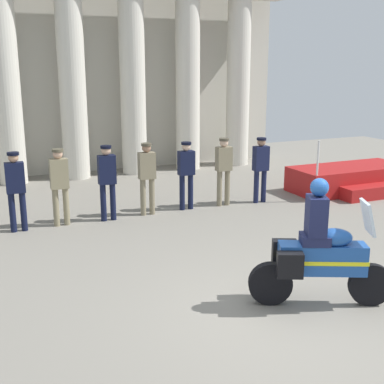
# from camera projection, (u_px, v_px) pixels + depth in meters

# --- Properties ---
(ground_plane) EXTENTS (28.00, 28.00, 0.00)m
(ground_plane) POSITION_uv_depth(u_px,v_px,m) (282.00, 312.00, 7.18)
(ground_plane) COLOR gray
(colonnade_backdrop) EXTENTS (12.78, 1.65, 6.35)m
(colonnade_backdrop) POSITION_uv_depth(u_px,v_px,m) (99.00, 68.00, 15.74)
(colonnade_backdrop) COLOR beige
(colonnade_backdrop) RESTS_ON ground_plane
(reviewing_stand) EXTENTS (3.38, 1.92, 1.58)m
(reviewing_stand) POSITION_uv_depth(u_px,v_px,m) (351.00, 179.00, 14.06)
(reviewing_stand) COLOR #A51919
(reviewing_stand) RESTS_ON ground_plane
(officer_in_row_1) EXTENTS (0.38, 0.24, 1.69)m
(officer_in_row_1) POSITION_uv_depth(u_px,v_px,m) (16.00, 185.00, 10.44)
(officer_in_row_1) COLOR black
(officer_in_row_1) RESTS_ON ground_plane
(officer_in_row_2) EXTENTS (0.38, 0.24, 1.70)m
(officer_in_row_2) POSITION_uv_depth(u_px,v_px,m) (59.00, 181.00, 10.83)
(officer_in_row_2) COLOR #847A5B
(officer_in_row_2) RESTS_ON ground_plane
(officer_in_row_3) EXTENTS (0.38, 0.24, 1.71)m
(officer_in_row_3) POSITION_uv_depth(u_px,v_px,m) (107.00, 177.00, 11.19)
(officer_in_row_3) COLOR black
(officer_in_row_3) RESTS_ON ground_plane
(officer_in_row_4) EXTENTS (0.38, 0.24, 1.69)m
(officer_in_row_4) POSITION_uv_depth(u_px,v_px,m) (147.00, 173.00, 11.63)
(officer_in_row_4) COLOR #7A7056
(officer_in_row_4) RESTS_ON ground_plane
(officer_in_row_5) EXTENTS (0.38, 0.24, 1.65)m
(officer_in_row_5) POSITION_uv_depth(u_px,v_px,m) (186.00, 170.00, 12.07)
(officer_in_row_5) COLOR black
(officer_in_row_5) RESTS_ON ground_plane
(officer_in_row_6) EXTENTS (0.38, 0.24, 1.69)m
(officer_in_row_6) POSITION_uv_depth(u_px,v_px,m) (224.00, 166.00, 12.41)
(officer_in_row_6) COLOR #7A7056
(officer_in_row_6) RESTS_ON ground_plane
(officer_in_row_7) EXTENTS (0.38, 0.24, 1.66)m
(officer_in_row_7) POSITION_uv_depth(u_px,v_px,m) (261.00, 165.00, 12.71)
(officer_in_row_7) COLOR #141938
(officer_in_row_7) RESTS_ON ground_plane
(motorcycle_with_rider) EXTENTS (1.94, 1.10, 1.90)m
(motorcycle_with_rider) POSITION_uv_depth(u_px,v_px,m) (317.00, 253.00, 7.21)
(motorcycle_with_rider) COLOR black
(motorcycle_with_rider) RESTS_ON ground_plane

